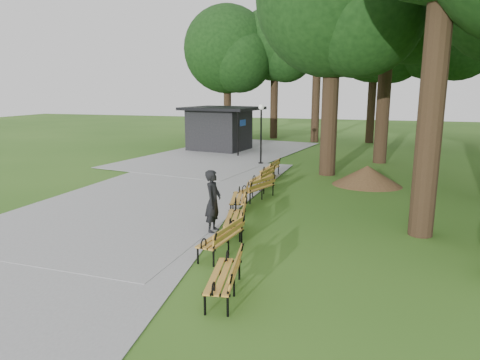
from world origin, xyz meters
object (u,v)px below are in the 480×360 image
(bench_6, at_px, (270,169))
(lamp_post, at_px, (261,122))
(kiosk, at_px, (219,129))
(dirt_mound, at_px, (367,176))
(bench_4, at_px, (257,188))
(bench_5, at_px, (262,178))
(bench_3, at_px, (239,198))
(bench_0, at_px, (224,276))
(person, at_px, (213,201))
(bench_1, at_px, (221,238))
(bench_2, at_px, (235,218))

(bench_6, bearing_deg, lamp_post, -156.55)
(kiosk, xyz_separation_m, lamp_post, (4.19, -4.86, 0.92))
(dirt_mound, relative_size, bench_6, 1.34)
(bench_4, bearing_deg, bench_5, -152.31)
(bench_3, height_order, bench_5, same)
(bench_3, height_order, bench_6, same)
(kiosk, relative_size, lamp_post, 1.41)
(bench_0, height_order, bench_3, same)
(kiosk, bearing_deg, bench_3, -58.38)
(person, bearing_deg, bench_5, -0.35)
(bench_3, bearing_deg, lamp_post, 176.81)
(dirt_mound, bearing_deg, kiosk, 138.60)
(kiosk, xyz_separation_m, bench_1, (6.49, -18.49, -1.07))
(bench_2, height_order, bench_6, same)
(bench_2, relative_size, bench_3, 1.00)
(person, xyz_separation_m, bench_3, (0.06, 2.49, -0.51))
(bench_2, distance_m, bench_6, 8.30)
(bench_2, height_order, bench_5, same)
(dirt_mound, xyz_separation_m, bench_4, (-4.11, -3.73, -0.01))
(lamp_post, xyz_separation_m, bench_4, (1.77, -7.76, -1.99))
(kiosk, bearing_deg, bench_5, -52.06)
(bench_1, bearing_deg, bench_0, 28.57)
(bench_1, xyz_separation_m, bench_6, (-0.95, 10.02, 0.00))
(person, relative_size, bench_5, 1.00)
(lamp_post, bearing_deg, dirt_mound, -34.40)
(kiosk, height_order, bench_5, kiosk)
(bench_4, relative_size, bench_5, 1.00)
(lamp_post, relative_size, bench_3, 1.79)
(dirt_mound, xyz_separation_m, bench_6, (-4.54, 0.42, -0.01))
(person, distance_m, kiosk, 17.80)
(bench_1, bearing_deg, bench_4, -166.76)
(kiosk, height_order, bench_2, kiosk)
(bench_0, height_order, bench_4, same)
(bench_0, bearing_deg, lamp_post, -177.80)
(kiosk, relative_size, bench_2, 2.53)
(bench_5, distance_m, bench_6, 2.15)
(lamp_post, height_order, bench_3, lamp_post)
(person, distance_m, bench_5, 6.27)
(bench_2, relative_size, bench_5, 1.00)
(bench_2, relative_size, bench_4, 1.00)
(dirt_mound, relative_size, bench_4, 1.34)
(person, bearing_deg, bench_4, -4.30)
(kiosk, bearing_deg, bench_6, -47.00)
(person, bearing_deg, bench_6, 0.53)
(bench_2, distance_m, bench_4, 4.13)
(bench_0, bearing_deg, bench_4, -179.52)
(bench_3, relative_size, bench_5, 1.00)
(dirt_mound, height_order, bench_2, dirt_mound)
(kiosk, distance_m, bench_3, 15.51)
(dirt_mound, distance_m, bench_1, 10.26)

